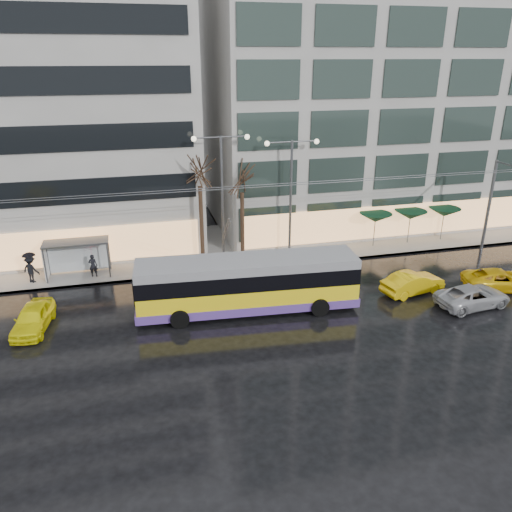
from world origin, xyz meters
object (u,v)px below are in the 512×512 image
object	(u,v)px
street_lamp_near	(222,182)
bus_shelter	(71,251)
taxi_a	(33,318)
trolleybus	(248,286)

from	to	relation	value
street_lamp_near	bus_shelter	bearing A→B (deg)	-179.37
bus_shelter	street_lamp_near	size ratio (longest dim) A/B	0.47
street_lamp_near	taxi_a	xyz separation A→B (m)	(-11.95, -6.88, -5.30)
trolleybus	bus_shelter	xyz separation A→B (m)	(-10.40, 7.50, 0.35)
street_lamp_near	trolleybus	bearing A→B (deg)	-89.88
trolleybus	street_lamp_near	world-z (taller)	street_lamp_near
bus_shelter	street_lamp_near	xyz separation A→B (m)	(10.38, 0.11, 4.03)
bus_shelter	trolleybus	bearing A→B (deg)	-35.82
bus_shelter	street_lamp_near	distance (m)	11.14
trolleybus	street_lamp_near	xyz separation A→B (m)	(-0.02, 7.62, 4.38)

